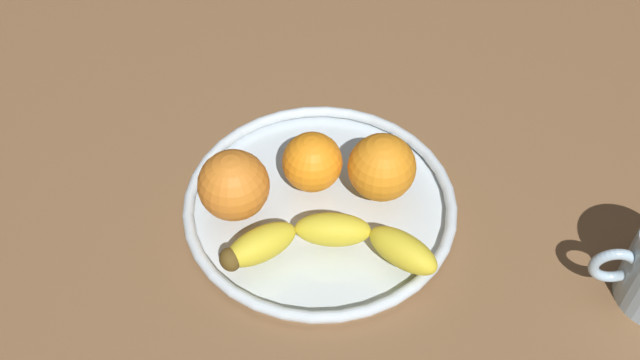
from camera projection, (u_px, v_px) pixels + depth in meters
ground_plane at (320, 221)px, 80.53cm from camera, size 159.81×159.81×4.00cm
fruit_bowl at (320, 204)px, 78.32cm from camera, size 28.67×28.67×1.80cm
banana at (328, 242)px, 71.94cm from camera, size 21.91×7.44×3.37cm
orange_back_left at (312, 162)px, 76.79cm from camera, size 6.30×6.30×6.30cm
orange_front_left at (382, 167)px, 75.81cm from camera, size 7.04×7.04×7.04cm
orange_center at (234, 185)px, 74.11cm from camera, size 7.24×7.24×7.24cm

